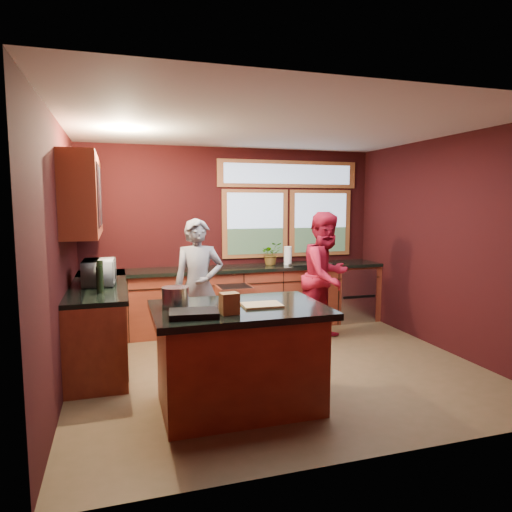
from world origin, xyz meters
name	(u,v)px	position (x,y,z in m)	size (l,w,h in m)	color
floor	(277,366)	(0.00, 0.00, 0.00)	(4.50, 4.50, 0.00)	brown
room_shell	(218,209)	(-0.60, 0.32, 1.80)	(4.52, 4.02, 2.71)	black
back_counter	(251,297)	(0.20, 1.70, 0.46)	(4.50, 0.64, 0.93)	maroon
left_counter	(99,321)	(-1.95, 0.85, 0.47)	(0.64, 2.30, 0.93)	maroon
island	(239,356)	(-0.68, -0.88, 0.48)	(1.55, 1.05, 0.95)	maroon
person_grey	(198,287)	(-0.77, 0.73, 0.84)	(0.61, 0.40, 1.68)	slate
person_red	(326,276)	(1.00, 0.80, 0.88)	(0.85, 0.66, 1.75)	#A41329
microwave	(99,272)	(-1.92, 0.73, 1.07)	(0.52, 0.35, 0.29)	#999999
potted_plant	(271,254)	(0.53, 1.75, 1.10)	(0.31, 0.27, 0.35)	#999999
paper_towel	(288,256)	(0.78, 1.70, 1.07)	(0.12, 0.12, 0.28)	white
cutting_board	(262,305)	(-0.48, -0.93, 0.95)	(0.35, 0.25, 0.02)	#A68A55
stock_pot	(175,297)	(-1.23, -0.73, 1.03)	(0.24, 0.24, 0.18)	#ABABB0
paper_bag	(229,303)	(-0.83, -1.13, 1.03)	(0.15, 0.12, 0.18)	brown
black_tray	(194,314)	(-1.13, -1.13, 0.97)	(0.40, 0.28, 0.05)	black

